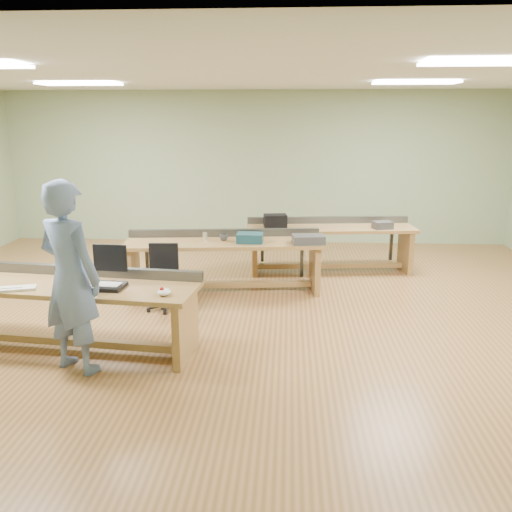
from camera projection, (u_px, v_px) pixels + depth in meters
The scene contains 21 objects.
floor at pixel (237, 307), 7.30m from camera, with size 10.00×10.00×0.00m, color #9C663B.
ceiling at pixel (234, 73), 6.56m from camera, with size 10.00×10.00×0.00m, color silver.
wall_back at pixel (255, 168), 10.80m from camera, with size 10.00×0.04×3.00m, color gray.
wall_front at pixel (167, 296), 3.06m from camera, with size 10.00×0.04×3.00m, color gray.
fluor_panels at pixel (234, 76), 6.56m from camera, with size 6.20×3.50×0.03m.
workbench_front at pixel (65, 300), 5.86m from camera, with size 3.00×1.10×0.86m.
workbench_mid at pixel (224, 254), 7.87m from camera, with size 2.90×1.04×0.86m.
workbench_back at pixel (330, 238), 8.88m from camera, with size 2.77×1.00×0.86m.
person at pixel (70, 278), 5.27m from camera, with size 0.70×0.46×1.93m, color #6B84AF.
laptop_base at pixel (106, 286), 5.64m from camera, with size 0.37×0.30×0.04m, color black.
laptop_screen at pixel (110, 258), 5.71m from camera, with size 0.37×0.02×0.29m, color black.
keyboard at pixel (12, 289), 5.57m from camera, with size 0.48×0.16×0.03m, color beige.
trackball_mouse at pixel (164, 292), 5.42m from camera, with size 0.14×0.16×0.07m, color white.
camera_bag at pixel (68, 275), 5.84m from camera, with size 0.23×0.15×0.16m, color black.
task_chair at pixel (163, 286), 7.17m from camera, with size 0.49×0.49×0.86m.
parts_bin_teal at pixel (250, 238), 7.70m from camera, with size 0.37×0.28×0.13m, color #153A47.
parts_bin_grey at pixel (308, 239), 7.62m from camera, with size 0.44×0.28×0.12m, color #353437.
mug at pixel (224, 237), 7.82m from camera, with size 0.12×0.12×0.09m, color #353437.
drinks_can at pixel (205, 236), 7.81m from camera, with size 0.07×0.07×0.12m, color silver.
storage_box_back at pixel (275, 221), 8.76m from camera, with size 0.36×0.26×0.21m, color black.
tray_back at pixel (383, 225), 8.65m from camera, with size 0.29×0.21×0.12m, color #353437.
Camera 1 is at (0.68, -6.87, 2.48)m, focal length 38.00 mm.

